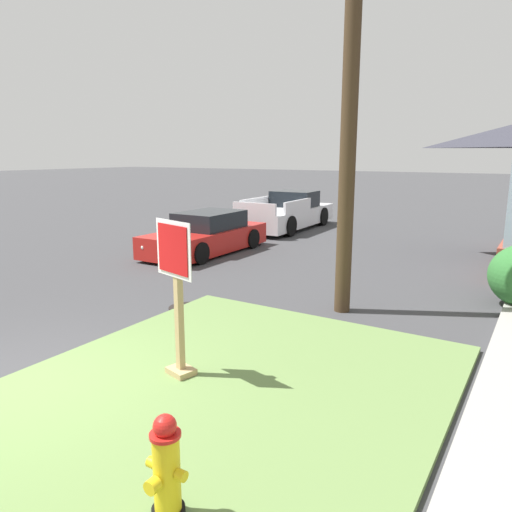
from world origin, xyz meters
The scene contains 7 objects.
ground_plane centered at (0.00, 0.00, 0.00)m, with size 160.00×160.00×0.00m, color #3D3D3F.
grass_corner_patch centered at (2.32, 1.49, 0.04)m, with size 5.26×5.96×0.08m, color #668447.
fire_hydrant centered at (3.25, -0.71, 0.51)m, with size 0.38×0.34×0.91m.
stop_sign centered at (1.63, 1.33, 1.09)m, with size 0.71×0.36×2.08m.
manhole_cover centered at (-0.29, 3.77, 0.01)m, with size 0.70×0.70×0.02m, color black.
parked_sedan_red centered at (-3.29, 8.34, 0.54)m, with size 1.89×4.43×1.25m.
pickup_truck_white centered at (-3.49, 13.96, 0.62)m, with size 2.24×5.43×1.48m.
Camera 1 is at (5.65, -3.21, 2.98)m, focal length 33.70 mm.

